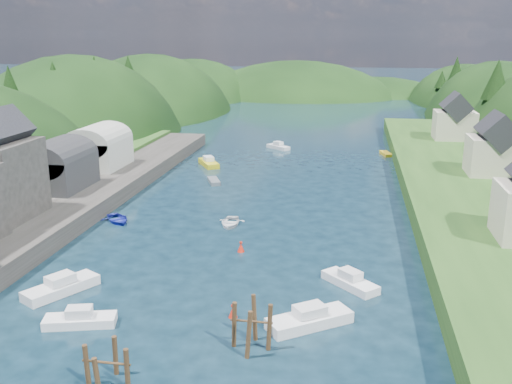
% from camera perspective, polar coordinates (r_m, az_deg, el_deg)
% --- Properties ---
extents(ground, '(600.00, 600.00, 0.00)m').
position_cam_1_polar(ground, '(84.13, 2.53, 1.32)').
color(ground, black).
rests_on(ground, ground).
extents(hillside_left, '(44.00, 245.56, 52.00)m').
position_cam_1_polar(hillside_left, '(122.79, -17.26, 1.30)').
color(hillside_left, black).
rests_on(hillside_left, ground).
extents(far_hills, '(103.00, 68.00, 44.00)m').
position_cam_1_polar(far_hills, '(207.53, 7.19, 6.67)').
color(far_hills, black).
rests_on(far_hills, ground).
extents(hill_trees, '(90.56, 151.35, 12.67)m').
position_cam_1_polar(hill_trees, '(96.77, 4.02, 9.86)').
color(hill_trees, black).
rests_on(hill_trees, ground).
extents(quay_left, '(12.00, 110.00, 2.00)m').
position_cam_1_polar(quay_left, '(64.35, -22.91, -3.49)').
color(quay_left, '#2D2B28').
rests_on(quay_left, ground).
extents(boat_sheds, '(7.00, 21.00, 7.50)m').
position_cam_1_polar(boat_sheds, '(80.18, -17.29, 3.78)').
color(boat_sheds, '#2D2D30').
rests_on(boat_sheds, quay_left).
extents(terrace_right, '(16.00, 120.00, 2.40)m').
position_cam_1_polar(terrace_right, '(75.05, 20.81, -0.51)').
color(terrace_right, '#234719').
rests_on(terrace_right, ground).
extents(right_bank_cottages, '(9.00, 59.24, 8.41)m').
position_cam_1_polar(right_bank_cottages, '(82.61, 22.12, 4.07)').
color(right_bank_cottages, beige).
rests_on(right_bank_cottages, terrace_right).
extents(piling_cluster_near, '(3.07, 2.88, 3.31)m').
position_cam_1_polar(piling_cluster_near, '(36.96, -14.67, -16.89)').
color(piling_cluster_near, '#382314').
rests_on(piling_cluster_near, ground).
extents(piling_cluster_far, '(2.88, 2.72, 3.94)m').
position_cam_1_polar(piling_cluster_far, '(39.45, -0.44, -13.59)').
color(piling_cluster_far, '#382314').
rests_on(piling_cluster_far, ground).
extents(channel_buoy_near, '(0.70, 0.70, 1.10)m').
position_cam_1_polar(channel_buoy_near, '(43.76, -2.32, -11.86)').
color(channel_buoy_near, red).
rests_on(channel_buoy_near, ground).
extents(channel_buoy_far, '(0.70, 0.70, 1.10)m').
position_cam_1_polar(channel_buoy_far, '(56.03, -1.52, -5.53)').
color(channel_buoy_far, red).
rests_on(channel_buoy_far, ground).
extents(moored_boats, '(35.61, 91.60, 2.49)m').
position_cam_1_polar(moored_boats, '(50.40, -9.05, -8.00)').
color(moored_boats, white).
rests_on(moored_boats, ground).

